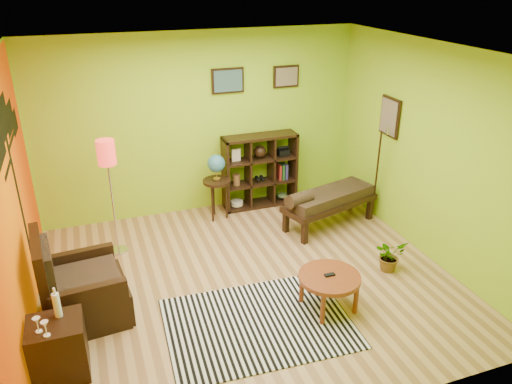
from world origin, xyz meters
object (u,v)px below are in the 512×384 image
object	(u,v)px
armchair	(79,293)
globe_table	(216,171)
floor_lamp	(108,163)
potted_plant	(389,258)
bench	(328,199)
cube_shelf	(261,171)
side_cabinet	(59,348)
coffee_table	(329,280)

from	to	relation	value
armchair	globe_table	bearing A→B (deg)	41.23
floor_lamp	potted_plant	size ratio (longest dim) A/B	3.79
floor_lamp	bench	bearing A→B (deg)	-5.59
floor_lamp	cube_shelf	xyz separation A→B (m)	(2.38, 0.75, -0.71)
floor_lamp	potted_plant	bearing A→B (deg)	-26.91
cube_shelf	side_cabinet	bearing A→B (deg)	-136.90
armchair	globe_table	world-z (taller)	armchair
armchair	side_cabinet	xyz separation A→B (m)	(-0.22, -0.84, -0.02)
side_cabinet	potted_plant	world-z (taller)	side_cabinet
armchair	bench	xyz separation A→B (m)	(3.58, 1.03, 0.12)
floor_lamp	armchair	bearing A→B (deg)	-111.53
side_cabinet	cube_shelf	xyz separation A→B (m)	(3.11, 2.91, 0.29)
side_cabinet	globe_table	distance (m)	3.57
coffee_table	side_cabinet	xyz separation A→B (m)	(-2.89, -0.06, -0.07)
side_cabinet	coffee_table	bearing A→B (deg)	1.21
floor_lamp	globe_table	distance (m)	1.73
potted_plant	side_cabinet	bearing A→B (deg)	-172.77
coffee_table	globe_table	world-z (taller)	globe_table
cube_shelf	bench	size ratio (longest dim) A/B	0.76
globe_table	potted_plant	bearing A→B (deg)	-52.05
side_cabinet	bench	distance (m)	4.23
globe_table	cube_shelf	xyz separation A→B (m)	(0.80, 0.24, -0.19)
side_cabinet	floor_lamp	xyz separation A→B (m)	(0.74, 2.17, 1.01)
globe_table	bench	bearing A→B (deg)	-28.67
bench	globe_table	bearing A→B (deg)	151.33
floor_lamp	globe_table	world-z (taller)	floor_lamp
armchair	potted_plant	distance (m)	3.81
side_cabinet	potted_plant	xyz separation A→B (m)	(4.01, 0.51, -0.14)
floor_lamp	cube_shelf	bearing A→B (deg)	17.47
side_cabinet	globe_table	xyz separation A→B (m)	(2.31, 2.68, 0.49)
armchair	globe_table	xyz separation A→B (m)	(2.10, 1.84, 0.47)
coffee_table	armchair	xyz separation A→B (m)	(-2.68, 0.78, -0.05)
coffee_table	bench	size ratio (longest dim) A/B	0.45
bench	potted_plant	size ratio (longest dim) A/B	3.72
coffee_table	cube_shelf	distance (m)	2.87
coffee_table	globe_table	xyz separation A→B (m)	(-0.58, 2.62, 0.42)
globe_table	potted_plant	xyz separation A→B (m)	(1.69, -2.17, -0.63)
armchair	coffee_table	bearing A→B (deg)	-16.21
coffee_table	bench	distance (m)	2.02
floor_lamp	potted_plant	distance (m)	3.84
side_cabinet	potted_plant	size ratio (longest dim) A/B	2.14
armchair	bench	size ratio (longest dim) A/B	0.68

